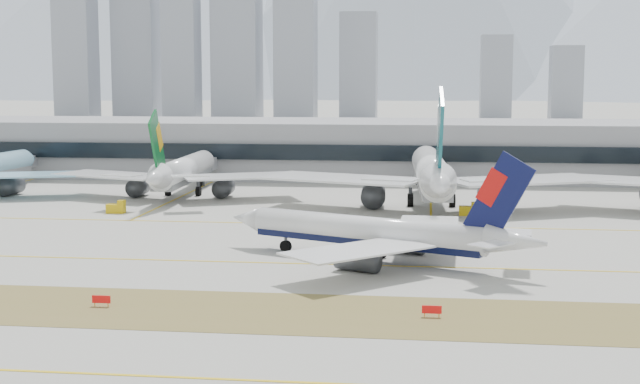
# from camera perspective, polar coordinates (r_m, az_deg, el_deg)

# --- Properties ---
(ground) EXTENTS (3000.00, 3000.00, 0.00)m
(ground) POSITION_cam_1_polar(r_m,az_deg,el_deg) (133.73, -2.62, -4.13)
(ground) COLOR #9F9D95
(ground) RESTS_ON ground
(apron_markings) EXTENTS (360.00, 122.22, 0.06)m
(apron_markings) POSITION_cam_1_polar(r_m,az_deg,el_deg) (82.74, -8.98, -11.39)
(apron_markings) COLOR olive
(apron_markings) RESTS_ON ground
(taxiing_airliner) EXTENTS (48.10, 40.83, 17.14)m
(taxiing_airliner) POSITION_cam_1_polar(r_m,az_deg,el_deg) (129.28, 3.70, -2.67)
(taxiing_airliner) COLOR white
(taxiing_airliner) RESTS_ON ground
(widebody_eva) EXTENTS (57.82, 56.49, 20.61)m
(widebody_eva) POSITION_cam_1_polar(r_m,az_deg,el_deg) (203.33, -8.84, 1.26)
(widebody_eva) COLOR white
(widebody_eva) RESTS_ON ground
(widebody_cathay) EXTENTS (71.34, 69.79, 25.45)m
(widebody_cathay) POSITION_cam_1_polar(r_m,az_deg,el_deg) (185.04, 7.18, 1.11)
(widebody_cathay) COLOR white
(widebody_cathay) RESTS_ON ground
(terminal) EXTENTS (280.00, 43.10, 15.00)m
(terminal) POSITION_cam_1_polar(r_m,az_deg,el_deg) (245.81, 1.84, 2.84)
(terminal) COLOR gray
(terminal) RESTS_ON ground
(hold_sign_left) EXTENTS (2.20, 0.15, 1.35)m
(hold_sign_left) POSITION_cam_1_polar(r_m,az_deg,el_deg) (107.33, -13.82, -6.70)
(hold_sign_left) COLOR red
(hold_sign_left) RESTS_ON ground
(hold_sign_right) EXTENTS (2.20, 0.15, 1.35)m
(hold_sign_right) POSITION_cam_1_polar(r_m,az_deg,el_deg) (100.53, 7.17, -7.49)
(hold_sign_right) COLOR red
(hold_sign_right) RESTS_ON ground
(gse_c) EXTENTS (3.55, 2.00, 2.60)m
(gse_c) POSITION_cam_1_polar(r_m,az_deg,el_deg) (175.61, 9.52, -1.15)
(gse_c) COLOR gold
(gse_c) RESTS_ON ground
(gse_b) EXTENTS (3.55, 2.00, 2.60)m
(gse_b) POSITION_cam_1_polar(r_m,az_deg,el_deg) (180.68, -12.88, -0.99)
(gse_b) COLOR gold
(gse_b) RESTS_ON ground
(city_skyline) EXTENTS (342.00, 49.80, 140.00)m
(city_skyline) POSITION_cam_1_polar(r_m,az_deg,el_deg) (597.20, -5.54, 9.45)
(city_skyline) COLOR #8B909E
(city_skyline) RESTS_ON ground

